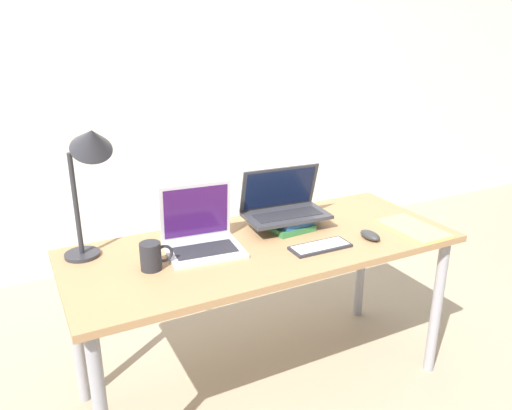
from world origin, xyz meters
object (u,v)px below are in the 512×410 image
(mouse, at_px, (370,235))
(desk_lamp, at_px, (90,155))
(laptop_left, at_px, (201,237))
(mug, at_px, (152,256))
(book_stack, at_px, (286,221))
(notepad, at_px, (413,228))
(laptop_on_books, at_px, (284,206))
(wireless_keyboard, at_px, (320,247))

(mouse, xyz_separation_m, desk_lamp, (-1.08, 0.36, 0.40))
(laptop_left, distance_m, mug, 0.25)
(book_stack, xyz_separation_m, notepad, (0.50, -0.29, -0.02))
(book_stack, bearing_deg, laptop_on_books, 149.06)
(wireless_keyboard, distance_m, mouse, 0.25)
(notepad, distance_m, desk_lamp, 1.44)
(laptop_on_books, distance_m, desk_lamp, 0.88)
(laptop_left, distance_m, mouse, 0.74)
(notepad, bearing_deg, laptop_on_books, 149.77)
(laptop_left, xyz_separation_m, desk_lamp, (-0.39, 0.12, 0.37))
(mug, bearing_deg, book_stack, 11.33)
(wireless_keyboard, bearing_deg, mug, 168.68)
(laptop_on_books, relative_size, notepad, 1.23)
(desk_lamp, bearing_deg, laptop_left, -16.81)
(book_stack, xyz_separation_m, desk_lamp, (-0.83, 0.07, 0.39))
(laptop_left, bearing_deg, desk_lamp, 163.19)
(notepad, bearing_deg, laptop_left, 165.22)
(wireless_keyboard, xyz_separation_m, desk_lamp, (-0.84, 0.34, 0.41))
(book_stack, bearing_deg, wireless_keyboard, -88.28)
(notepad, relative_size, mug, 2.44)
(laptop_on_books, bearing_deg, mug, -168.07)
(laptop_on_books, distance_m, mouse, 0.41)
(wireless_keyboard, relative_size, mug, 2.02)
(mouse, height_order, mug, mug)
(notepad, xyz_separation_m, mug, (-1.18, 0.16, 0.05))
(laptop_left, distance_m, wireless_keyboard, 0.50)
(laptop_left, bearing_deg, wireless_keyboard, -26.93)
(notepad, height_order, mug, mug)
(laptop_left, distance_m, laptop_on_books, 0.43)
(laptop_on_books, distance_m, wireless_keyboard, 0.29)
(laptop_on_books, bearing_deg, desk_lamp, 175.31)
(laptop_on_books, bearing_deg, mouse, -48.05)
(laptop_left, distance_m, desk_lamp, 0.55)
(laptop_on_books, distance_m, notepad, 0.60)
(mouse, relative_size, desk_lamp, 0.20)
(wireless_keyboard, relative_size, notepad, 0.83)
(book_stack, bearing_deg, desk_lamp, 174.99)
(laptop_on_books, height_order, wireless_keyboard, laptop_on_books)
(book_stack, distance_m, desk_lamp, 0.92)
(wireless_keyboard, xyz_separation_m, mug, (-0.68, 0.14, 0.05))
(laptop_left, height_order, wireless_keyboard, laptop_left)
(laptop_on_books, xyz_separation_m, mug, (-0.66, -0.14, -0.05))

